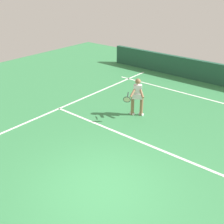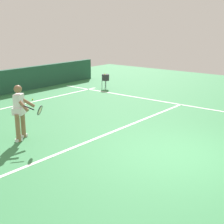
{
  "view_description": "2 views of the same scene",
  "coord_description": "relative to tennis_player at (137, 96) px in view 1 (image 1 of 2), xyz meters",
  "views": [
    {
      "loc": [
        -3.87,
        4.26,
        5.07
      ],
      "look_at": [
        1.27,
        -1.99,
        1.12
      ],
      "focal_mm": 44.56,
      "sensor_mm": 36.0,
      "label": 1
    },
    {
      "loc": [
        7.2,
        3.39,
        3.23
      ],
      "look_at": [
        1.11,
        -1.47,
        1.11
      ],
      "focal_mm": 53.86,
      "sensor_mm": 36.0,
      "label": 2
    }
  ],
  "objects": [
    {
      "name": "service_line_marking",
      "position": [
        -1.79,
        1.59,
        -0.84
      ],
      "size": [
        9.38,
        0.1,
        0.01
      ],
      "primitive_type": "cube",
      "color": "white",
      "rests_on": "ground"
    },
    {
      "name": "baseline_marking",
      "position": [
        -1.79,
        -3.41,
        -0.84
      ],
      "size": [
        10.38,
        0.1,
        0.01
      ],
      "primitive_type": "cube",
      "color": "white",
      "rests_on": "ground"
    },
    {
      "name": "sideline_right_marking",
      "position": [
        2.9,
        4.17,
        -0.84
      ],
      "size": [
        0.1,
        18.16,
        0.01
      ],
      "primitive_type": "cube",
      "color": "white",
      "rests_on": "ground"
    },
    {
      "name": "tennis_player",
      "position": [
        0.0,
        0.0,
        0.0
      ],
      "size": [
        0.68,
        1.14,
        1.55
      ],
      "color": "#8C6647",
      "rests_on": "ground"
    },
    {
      "name": "ground_plane",
      "position": [
        -1.79,
        4.17,
        -0.85
      ],
      "size": [
        26.21,
        26.21,
        0.0
      ],
      "primitive_type": "plane",
      "color": "#38844C"
    }
  ]
}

